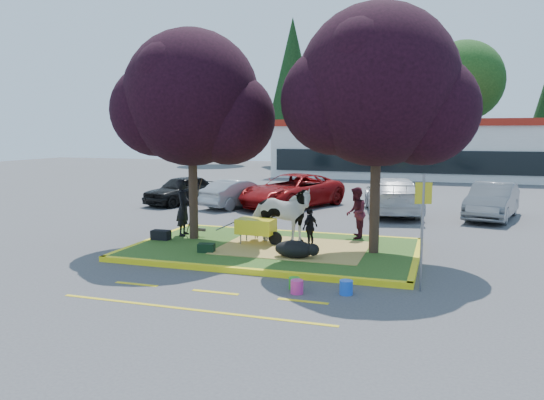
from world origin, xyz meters
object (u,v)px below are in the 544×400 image
(car_silver, at_px, (239,193))
(bucket_blue, at_px, (346,287))
(car_black, at_px, (182,190))
(calf, at_px, (295,249))
(cow, at_px, (280,215))
(bucket_green, at_px, (294,283))
(bucket_pink, at_px, (297,287))
(handler, at_px, (183,208))
(sign_post, at_px, (422,219))
(wheelbarrow, at_px, (256,227))

(car_silver, bearing_deg, bucket_blue, 144.52)
(bucket_blue, xyz_separation_m, car_black, (-10.21, 11.86, 0.54))
(calf, xyz_separation_m, car_silver, (-5.38, 9.47, 0.26))
(cow, bearing_deg, bucket_green, -155.88)
(cow, height_order, bucket_pink, cow)
(calf, height_order, handler, handler)
(cow, bearing_deg, bucket_pink, -155.57)
(calf, distance_m, bucket_blue, 2.95)
(cow, xyz_separation_m, sign_post, (4.27, -3.27, 0.61))
(cow, bearing_deg, sign_post, -124.75)
(bucket_pink, bearing_deg, car_black, 127.09)
(sign_post, bearing_deg, wheelbarrow, 132.86)
(wheelbarrow, bearing_deg, car_black, 132.19)
(calf, bearing_deg, bucket_blue, -50.63)
(sign_post, height_order, bucket_pink, sign_post)
(calf, xyz_separation_m, car_black, (-8.39, 9.56, 0.31))
(car_silver, bearing_deg, sign_post, 151.42)
(sign_post, bearing_deg, car_black, 119.97)
(car_silver, bearing_deg, cow, 142.91)
(calf, distance_m, handler, 4.74)
(bucket_blue, height_order, car_black, car_black)
(cow, distance_m, car_silver, 8.96)
(handler, distance_m, car_silver, 7.68)
(sign_post, bearing_deg, bucket_green, 178.03)
(cow, distance_m, bucket_green, 4.36)
(bucket_blue, xyz_separation_m, car_silver, (-7.20, 11.78, 0.49))
(calf, bearing_deg, wheelbarrow, 140.75)
(wheelbarrow, height_order, bucket_blue, wheelbarrow)
(sign_post, distance_m, car_black, 16.19)
(handler, height_order, wheelbarrow, handler)
(handler, distance_m, bucket_green, 6.51)
(wheelbarrow, distance_m, car_silver, 8.97)
(bucket_pink, height_order, bucket_blue, bucket_blue)
(cow, xyz_separation_m, calf, (0.93, -1.71, -0.63))
(sign_post, distance_m, bucket_green, 3.17)
(calf, relative_size, handler, 0.60)
(bucket_blue, bearing_deg, bucket_pink, -165.30)
(bucket_blue, bearing_deg, cow, 124.38)
(bucket_blue, distance_m, car_black, 15.66)
(car_silver, bearing_deg, car_black, 21.53)
(cow, bearing_deg, bucket_blue, -142.94)
(bucket_pink, xyz_separation_m, car_black, (-9.17, 12.14, 0.54))
(calf, height_order, car_black, car_black)
(sign_post, bearing_deg, car_silver, 111.74)
(calf, xyz_separation_m, bucket_pink, (0.78, -2.58, -0.23))
(bucket_pink, xyz_separation_m, car_silver, (-6.16, 12.05, 0.49))
(sign_post, height_order, bucket_blue, sign_post)
(calf, xyz_separation_m, bucket_blue, (1.82, -2.31, -0.23))
(cow, distance_m, bucket_blue, 4.94)
(wheelbarrow, height_order, bucket_green, wheelbarrow)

